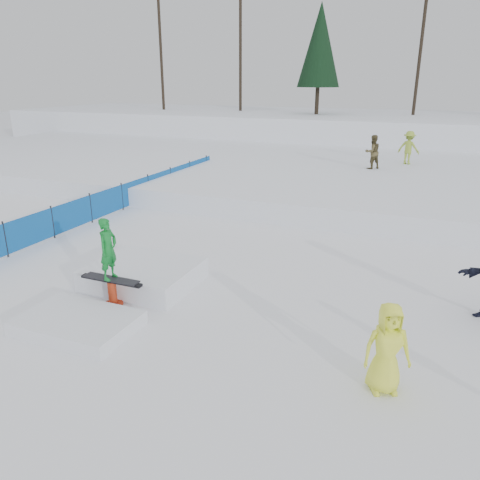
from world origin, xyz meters
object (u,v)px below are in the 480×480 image
at_px(walker_olive, 372,152).
at_px(jib_rail_feature, 127,284).
at_px(walker_ygreen, 409,148).
at_px(spectator_yellow, 387,348).
at_px(safety_fence, 122,197).

height_order(walker_olive, jib_rail_feature, walker_olive).
bearing_deg(walker_ygreen, walker_olive, 67.34).
xyz_separation_m(walker_olive, walker_ygreen, (1.55, 2.09, 0.02)).
bearing_deg(spectator_yellow, safety_fence, 120.85).
height_order(safety_fence, jib_rail_feature, jib_rail_feature).
height_order(spectator_yellow, jib_rail_feature, jib_rail_feature).
xyz_separation_m(walker_olive, spectator_yellow, (2.46, -16.61, -0.82)).
distance_m(safety_fence, spectator_yellow, 13.57).
bearing_deg(spectator_yellow, walker_olive, 75.09).
relative_size(walker_olive, walker_ygreen, 0.97).
distance_m(walker_olive, spectator_yellow, 16.81).
xyz_separation_m(spectator_yellow, jib_rail_feature, (-6.16, 1.41, -0.50)).
distance_m(walker_olive, walker_ygreen, 2.61).
distance_m(safety_fence, walker_ygreen, 14.80).
distance_m(safety_fence, jib_rail_feature, 8.13).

